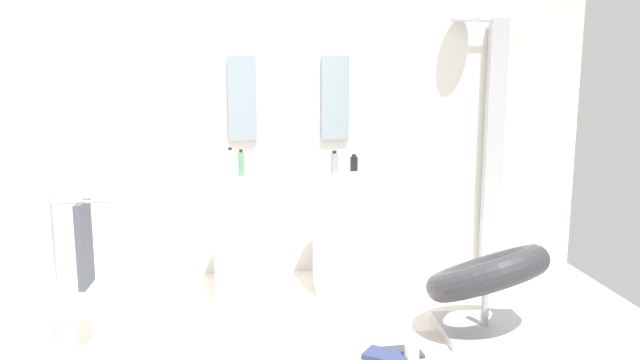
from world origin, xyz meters
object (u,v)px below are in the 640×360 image
(shower_column, at_px, (492,141))
(soap_bottle_grey, at_px, (334,164))
(towel_rack, at_px, (80,248))
(coffee_mug, at_px, (412,352))
(soap_bottle_black, at_px, (354,163))
(magazine_navy, at_px, (386,356))
(pedestal_sink_right, at_px, (341,231))
(magazine_charcoal, at_px, (399,353))
(pedestal_sink_left, at_px, (243,233))
(soap_bottle_green, at_px, (241,164))
(lounge_chair, at_px, (486,281))
(soap_bottle_clear, at_px, (230,161))

(shower_column, xyz_separation_m, soap_bottle_grey, (-1.35, -0.49, -0.10))
(towel_rack, bearing_deg, coffee_mug, -10.28)
(shower_column, height_order, soap_bottle_black, shower_column)
(magazine_navy, bearing_deg, pedestal_sink_right, 128.80)
(pedestal_sink_right, bearing_deg, soap_bottle_grey, -119.01)
(magazine_charcoal, height_order, soap_bottle_black, soap_bottle_black)
(pedestal_sink_left, xyz_separation_m, soap_bottle_grey, (0.67, -0.12, 0.53))
(pedestal_sink_left, relative_size, soap_bottle_black, 7.89)
(coffee_mug, distance_m, soap_bottle_grey, 1.50)
(shower_column, xyz_separation_m, coffee_mug, (-1.04, -1.64, -1.02))
(magazine_navy, relative_size, soap_bottle_green, 1.29)
(pedestal_sink_left, xyz_separation_m, soap_bottle_green, (0.00, -0.10, 0.54))
(shower_column, xyz_separation_m, soap_bottle_green, (-2.02, -0.47, -0.09))
(magazine_navy, distance_m, soap_bottle_grey, 1.47)
(soap_bottle_grey, bearing_deg, soap_bottle_green, 178.28)
(lounge_chair, xyz_separation_m, soap_bottle_clear, (-1.61, 1.03, 0.63))
(pedestal_sink_left, distance_m, soap_bottle_grey, 0.86)
(magazine_navy, height_order, soap_bottle_grey, soap_bottle_grey)
(shower_column, bearing_deg, soap_bottle_grey, -160.12)
(pedestal_sink_right, distance_m, lounge_chair, 1.22)
(coffee_mug, xyz_separation_m, soap_bottle_grey, (-0.31, 1.15, 0.92))
(soap_bottle_clear, bearing_deg, soap_bottle_grey, -16.56)
(lounge_chair, height_order, magazine_navy, lounge_chair)
(magazine_charcoal, distance_m, soap_bottle_green, 1.72)
(magazine_navy, bearing_deg, soap_bottle_grey, 132.80)
(soap_bottle_grey, bearing_deg, soap_bottle_black, 47.35)
(pedestal_sink_left, relative_size, soap_bottle_clear, 5.45)
(towel_rack, bearing_deg, magazine_navy, -9.77)
(soap_bottle_clear, relative_size, soap_bottle_grey, 1.02)
(soap_bottle_black, bearing_deg, magazine_navy, -89.79)
(towel_rack, relative_size, soap_bottle_grey, 5.31)
(lounge_chair, height_order, soap_bottle_black, soap_bottle_black)
(magazine_charcoal, height_order, coffee_mug, coffee_mug)
(magazine_navy, distance_m, soap_bottle_green, 1.70)
(lounge_chair, bearing_deg, shower_column, 69.28)
(towel_rack, xyz_separation_m, soap_bottle_green, (0.91, 0.82, 0.36))
(coffee_mug, distance_m, soap_bottle_clear, 1.96)
(pedestal_sink_left, height_order, coffee_mug, pedestal_sink_left)
(magazine_navy, relative_size, soap_bottle_black, 1.97)
(lounge_chair, relative_size, soap_bottle_black, 8.71)
(pedestal_sink_left, bearing_deg, towel_rack, -134.47)
(coffee_mug, xyz_separation_m, soap_bottle_clear, (-1.07, 1.37, 0.92))
(soap_bottle_black, bearing_deg, towel_rack, -150.48)
(soap_bottle_grey, bearing_deg, magazine_navy, -81.01)
(lounge_chair, distance_m, soap_bottle_black, 1.35)
(pedestal_sink_left, height_order, soap_bottle_clear, soap_bottle_clear)
(soap_bottle_clear, height_order, soap_bottle_black, soap_bottle_clear)
(pedestal_sink_left, distance_m, magazine_charcoal, 1.56)
(soap_bottle_clear, bearing_deg, pedestal_sink_right, -7.08)
(lounge_chair, relative_size, towel_rack, 1.16)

